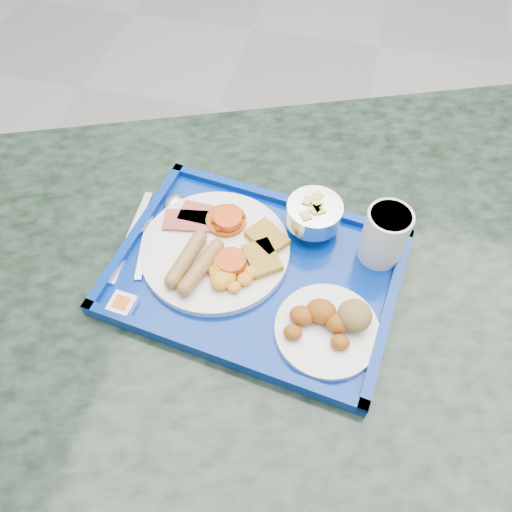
{
  "coord_description": "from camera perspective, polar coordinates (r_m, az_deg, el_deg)",
  "views": [
    {
      "loc": [
        -0.08,
        -1.1,
        1.47
      ],
      "look_at": [
        -0.17,
        -0.68,
        0.86
      ],
      "focal_mm": 35.0,
      "sensor_mm": 36.0,
      "label": 1
    }
  ],
  "objects": [
    {
      "name": "fruit_bowl",
      "position": [
        0.8,
        6.65,
        4.8
      ],
      "size": [
        0.09,
        0.09,
        0.06
      ],
      "color": "silver",
      "rests_on": "tray"
    },
    {
      "name": "spoon",
      "position": [
        0.86,
        -10.25,
        4.82
      ],
      "size": [
        0.06,
        0.19,
        0.01
      ],
      "rotation": [
        0.0,
        0.0,
        0.2
      ],
      "color": "silver",
      "rests_on": "tray"
    },
    {
      "name": "juice_cup",
      "position": [
        0.78,
        14.52,
        2.44
      ],
      "size": [
        0.07,
        0.07,
        0.1
      ],
      "color": "silver",
      "rests_on": "tray"
    },
    {
      "name": "main_plate",
      "position": [
        0.79,
        -4.38,
        0.66
      ],
      "size": [
        0.24,
        0.24,
        0.04
      ],
      "rotation": [
        0.0,
        0.0,
        -0.34
      ],
      "color": "white",
      "rests_on": "tray"
    },
    {
      "name": "bread_plate",
      "position": [
        0.72,
        8.53,
        -7.72
      ],
      "size": [
        0.15,
        0.15,
        0.05
      ],
      "rotation": [
        0.0,
        0.0,
        -0.42
      ],
      "color": "white",
      "rests_on": "tray"
    },
    {
      "name": "jam_packet",
      "position": [
        0.77,
        -15.06,
        -5.36
      ],
      "size": [
        0.04,
        0.04,
        0.01
      ],
      "rotation": [
        0.0,
        0.0,
        -0.1
      ],
      "color": "white",
      "rests_on": "tray"
    },
    {
      "name": "knife",
      "position": [
        0.84,
        -14.07,
        2.26
      ],
      "size": [
        0.02,
        0.19,
        0.0
      ],
      "primitive_type": "cube",
      "rotation": [
        0.0,
        0.0,
        0.04
      ],
      "color": "silver",
      "rests_on": "tray"
    },
    {
      "name": "floor",
      "position": [
        1.83,
        10.19,
        0.49
      ],
      "size": [
        6.0,
        6.0,
        0.0
      ],
      "primitive_type": "plane",
      "color": "gray",
      "rests_on": "ground"
    },
    {
      "name": "table",
      "position": [
        0.97,
        1.57,
        -9.83
      ],
      "size": [
        1.51,
        1.27,
        0.8
      ],
      "rotation": [
        0.0,
        0.0,
        0.38
      ],
      "color": "gray",
      "rests_on": "floor"
    },
    {
      "name": "tray",
      "position": [
        0.79,
        0.0,
        -1.91
      ],
      "size": [
        0.47,
        0.37,
        0.03
      ],
      "rotation": [
        0.0,
        0.0,
        -0.14
      ],
      "color": "#03288E",
      "rests_on": "table"
    }
  ]
}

